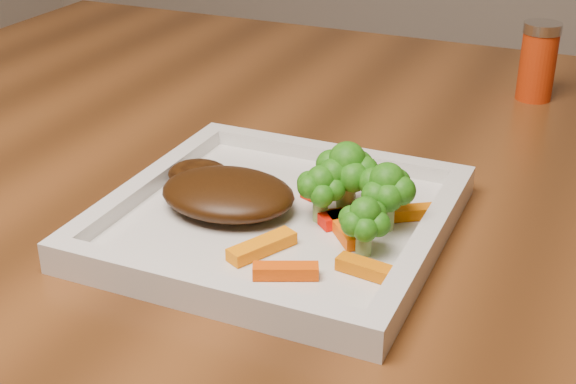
% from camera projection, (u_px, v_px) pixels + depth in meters
% --- Properties ---
extents(plate, '(0.27, 0.27, 0.01)m').
position_uv_depth(plate, '(277.00, 223.00, 0.67)').
color(plate, silver).
rests_on(plate, dining_table).
extents(steak, '(0.12, 0.09, 0.03)m').
position_uv_depth(steak, '(228.00, 194.00, 0.67)').
color(steak, '#371C08').
rests_on(steak, plate).
extents(broccoli_0, '(0.07, 0.07, 0.07)m').
position_uv_depth(broccoli_0, '(347.00, 174.00, 0.66)').
color(broccoli_0, '#1C6310').
rests_on(broccoli_0, plate).
extents(broccoli_1, '(0.05, 0.05, 0.06)m').
position_uv_depth(broccoli_1, '(386.00, 192.00, 0.63)').
color(broccoli_1, '#236010').
rests_on(broccoli_1, plate).
extents(broccoli_2, '(0.06, 0.06, 0.06)m').
position_uv_depth(broccoli_2, '(365.00, 220.00, 0.60)').
color(broccoli_2, '#3B7713').
rests_on(broccoli_2, plate).
extents(broccoli_3, '(0.06, 0.06, 0.06)m').
position_uv_depth(broccoli_3, '(321.00, 186.00, 0.65)').
color(broccoli_3, '#387213').
rests_on(broccoli_3, plate).
extents(carrot_0, '(0.05, 0.03, 0.01)m').
position_uv_depth(carrot_0, '(286.00, 271.00, 0.58)').
color(carrot_0, '#E34703').
rests_on(carrot_0, plate).
extents(carrot_1, '(0.05, 0.02, 0.01)m').
position_uv_depth(carrot_1, '(370.00, 270.00, 0.58)').
color(carrot_1, '#D76803').
rests_on(carrot_1, plate).
extents(carrot_2, '(0.04, 0.06, 0.01)m').
position_uv_depth(carrot_2, '(262.00, 246.00, 0.61)').
color(carrot_2, orange).
rests_on(carrot_2, plate).
extents(carrot_3, '(0.05, 0.04, 0.01)m').
position_uv_depth(carrot_3, '(416.00, 212.00, 0.66)').
color(carrot_3, '#D36203').
rests_on(carrot_3, plate).
extents(carrot_4, '(0.03, 0.05, 0.01)m').
position_uv_depth(carrot_4, '(325.00, 186.00, 0.71)').
color(carrot_4, red).
rests_on(carrot_4, plate).
extents(carrot_5, '(0.05, 0.05, 0.01)m').
position_uv_depth(carrot_5, '(344.00, 229.00, 0.63)').
color(carrot_5, '#F35703').
rests_on(carrot_5, plate).
extents(carrot_6, '(0.05, 0.05, 0.01)m').
position_uv_depth(carrot_6, '(354.00, 215.00, 0.66)').
color(carrot_6, '#F51103').
rests_on(carrot_6, plate).
extents(spice_shaker, '(0.06, 0.06, 0.09)m').
position_uv_depth(spice_shaker, '(538.00, 62.00, 0.94)').
color(spice_shaker, '#AF2C09').
rests_on(spice_shaker, dining_table).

